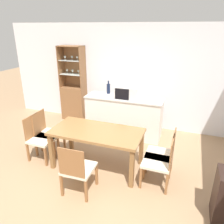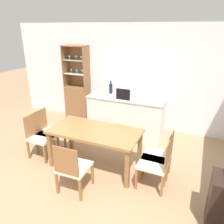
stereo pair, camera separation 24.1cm
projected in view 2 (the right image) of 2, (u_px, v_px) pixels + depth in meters
name	position (u px, v px, depth m)	size (l,w,h in m)	color
ground_plane	(80.00, 182.00, 3.69)	(18.00, 18.00, 0.00)	#A37F5B
wall_back	(132.00, 77.00, 5.47)	(6.80, 0.06, 2.55)	silver
kitchen_counter	(125.00, 117.00, 5.15)	(1.80, 0.54, 0.94)	white
display_cabinet	(78.00, 97.00, 6.10)	(0.66, 0.35, 2.00)	brown
dining_table	(95.00, 135.00, 3.92)	(1.62, 0.81, 0.74)	olive
dining_chair_side_right_near	(156.00, 163.00, 3.47)	(0.46, 0.46, 0.88)	beige
dining_chair_side_left_far	(48.00, 131.00, 4.52)	(0.48, 0.48, 0.88)	beige
dining_chair_side_left_near	(40.00, 136.00, 4.32)	(0.46, 0.46, 0.88)	beige
dining_chair_head_near	(73.00, 168.00, 3.36)	(0.46, 0.46, 0.88)	beige
dining_chair_side_right_far	(159.00, 155.00, 3.67)	(0.46, 0.46, 0.88)	beige
microwave	(129.00, 93.00, 4.86)	(0.50, 0.37, 0.28)	silver
wine_bottle	(111.00, 88.00, 5.26)	(0.08, 0.08, 0.31)	#141E38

